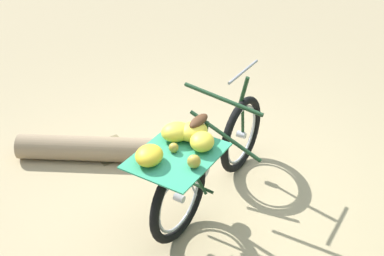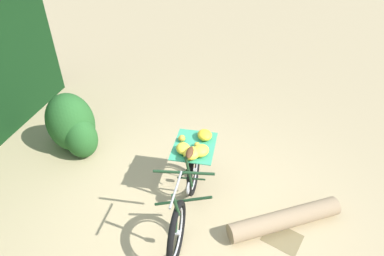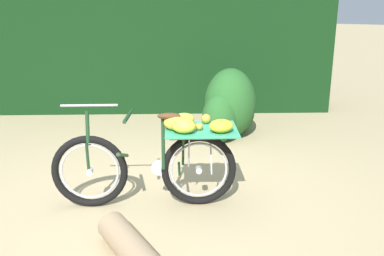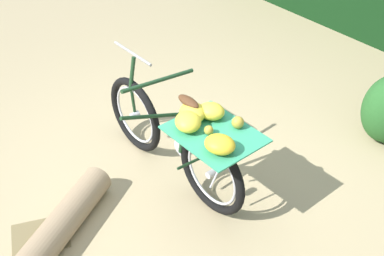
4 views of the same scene
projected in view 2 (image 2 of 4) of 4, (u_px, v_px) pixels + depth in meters
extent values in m
plane|color=tan|center=(187.00, 211.00, 4.35)|extent=(60.00, 60.00, 0.00)
torus|color=black|center=(177.00, 232.00, 3.63)|extent=(0.35, 0.70, 0.73)
torus|color=#B7B7BC|center=(177.00, 232.00, 3.63)|extent=(0.24, 0.53, 0.57)
cylinder|color=#B7B7BC|center=(177.00, 232.00, 3.63)|extent=(0.10, 0.09, 0.06)
torus|color=black|center=(194.00, 170.00, 4.47)|extent=(0.35, 0.70, 0.73)
torus|color=#B7B7BC|center=(194.00, 170.00, 4.47)|extent=(0.24, 0.53, 0.57)
cylinder|color=#B7B7BC|center=(194.00, 170.00, 4.47)|extent=(0.10, 0.09, 0.06)
cylinder|color=#19381E|center=(183.00, 201.00, 3.80)|extent=(0.66, 0.31, 0.30)
cylinder|color=#19381E|center=(183.00, 173.00, 3.63)|extent=(0.67, 0.31, 0.11)
cylinder|color=#19381E|center=(189.00, 172.00, 4.04)|extent=(0.12, 0.08, 0.49)
cylinder|color=#19381E|center=(191.00, 179.00, 4.31)|extent=(0.36, 0.17, 0.05)
cylinder|color=#19381E|center=(192.00, 165.00, 4.22)|extent=(0.30, 0.15, 0.47)
cylinder|color=#19381E|center=(176.00, 225.00, 3.54)|extent=(0.06, 0.04, 0.30)
cylinder|color=#19381E|center=(176.00, 205.00, 3.38)|extent=(0.10, 0.07, 0.30)
cylinder|color=gray|center=(176.00, 189.00, 3.29)|extent=(0.23, 0.49, 0.02)
ellipsoid|color=#4C2D19|center=(190.00, 152.00, 3.93)|extent=(0.17, 0.24, 0.06)
cylinder|color=#B7B7BC|center=(188.00, 188.00, 4.15)|extent=(0.08, 0.15, 0.16)
cylinder|color=#B7B7BC|center=(193.00, 164.00, 4.29)|extent=(0.19, 0.10, 0.39)
cylinder|color=#B7B7BC|center=(195.00, 154.00, 4.46)|extent=(0.23, 0.11, 0.39)
cube|color=brown|center=(194.00, 147.00, 4.26)|extent=(0.64, 0.72, 0.02)
cube|color=#33936B|center=(194.00, 146.00, 4.25)|extent=(0.76, 0.84, 0.01)
ellipsoid|color=yellow|center=(201.00, 151.00, 4.06)|extent=(0.23, 0.26, 0.13)
ellipsoid|color=gold|center=(205.00, 135.00, 4.34)|extent=(0.30, 0.30, 0.12)
ellipsoid|color=yellow|center=(192.00, 153.00, 4.02)|extent=(0.22, 0.25, 0.13)
ellipsoid|color=yellow|center=(183.00, 148.00, 4.10)|extent=(0.27, 0.27, 0.12)
sphere|color=#B29333|center=(182.00, 138.00, 4.30)|extent=(0.10, 0.10, 0.10)
sphere|color=#B29333|center=(197.00, 145.00, 4.21)|extent=(0.07, 0.07, 0.07)
cylinder|color=#937A5B|center=(285.00, 219.00, 4.08)|extent=(1.13, 1.33, 0.24)
ellipsoid|color=#235623|center=(71.00, 122.00, 5.18)|extent=(0.80, 0.72, 1.00)
ellipsoid|color=#235623|center=(81.00, 138.00, 5.10)|extent=(0.55, 0.50, 0.70)
ellipsoid|color=#235623|center=(67.00, 124.00, 5.45)|extent=(0.50, 0.45, 0.65)
cylinder|color=#4C3823|center=(76.00, 142.00, 5.41)|extent=(0.08, 0.08, 0.20)
cube|color=olive|center=(282.00, 238.00, 4.00)|extent=(0.44, 0.36, 0.01)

